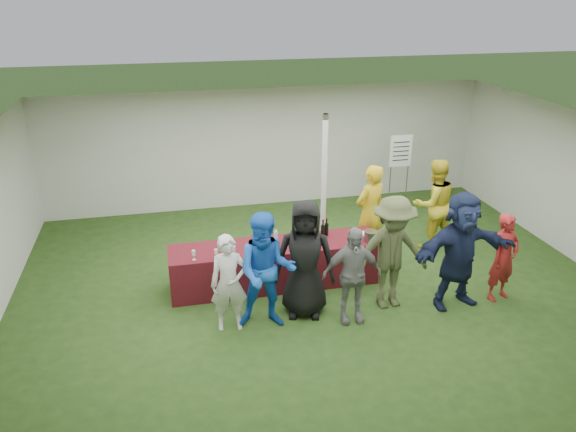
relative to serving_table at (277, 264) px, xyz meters
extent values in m
plane|color=#284719|center=(0.60, -0.21, -0.38)|extent=(60.00, 60.00, 0.00)
plane|color=white|center=(0.60, 3.79, 0.97)|extent=(10.00, 0.00, 10.00)
plane|color=white|center=(0.60, -4.21, 0.97)|extent=(10.00, 0.00, 10.00)
plane|color=white|center=(0.60, -0.21, 2.33)|extent=(10.00, 10.00, 0.00)
cylinder|color=silver|center=(1.10, 0.99, 0.98)|extent=(0.10, 0.10, 2.70)
cube|color=maroon|center=(0.00, 0.00, 0.00)|extent=(3.60, 0.80, 0.75)
cylinder|color=black|center=(0.33, 0.12, 0.48)|extent=(0.07, 0.07, 0.22)
cylinder|color=black|center=(0.33, 0.12, 0.64)|extent=(0.03, 0.03, 0.08)
cylinder|color=maroon|center=(0.33, 0.12, 0.69)|extent=(0.03, 0.03, 0.02)
cylinder|color=black|center=(0.39, 0.15, 0.48)|extent=(0.07, 0.07, 0.22)
cylinder|color=black|center=(0.39, 0.15, 0.64)|extent=(0.03, 0.03, 0.08)
cylinder|color=maroon|center=(0.39, 0.15, 0.69)|extent=(0.03, 0.03, 0.02)
cylinder|color=black|center=(0.59, 0.10, 0.48)|extent=(0.07, 0.07, 0.22)
cylinder|color=black|center=(0.59, 0.10, 0.64)|extent=(0.03, 0.03, 0.08)
cylinder|color=maroon|center=(0.59, 0.10, 0.69)|extent=(0.03, 0.03, 0.02)
cylinder|color=black|center=(0.73, 0.17, 0.48)|extent=(0.07, 0.07, 0.22)
cylinder|color=black|center=(0.73, 0.17, 0.64)|extent=(0.03, 0.03, 0.08)
cylinder|color=maroon|center=(0.73, 0.17, 0.69)|extent=(0.03, 0.03, 0.02)
cylinder|color=black|center=(0.84, 0.12, 0.48)|extent=(0.07, 0.07, 0.22)
cylinder|color=black|center=(0.84, 0.12, 0.64)|extent=(0.03, 0.03, 0.08)
cylinder|color=maroon|center=(0.84, 0.12, 0.69)|extent=(0.03, 0.03, 0.02)
cylinder|color=black|center=(0.92, 0.17, 0.48)|extent=(0.07, 0.07, 0.22)
cylinder|color=black|center=(0.92, 0.17, 0.64)|extent=(0.03, 0.03, 0.08)
cylinder|color=maroon|center=(0.92, 0.17, 0.69)|extent=(0.03, 0.03, 0.02)
cylinder|color=silver|center=(-1.39, -0.26, 0.38)|extent=(0.06, 0.06, 0.00)
cylinder|color=silver|center=(-1.39, -0.26, 0.42)|extent=(0.01, 0.01, 0.07)
cylinder|color=silver|center=(-1.39, -0.26, 0.50)|extent=(0.06, 0.06, 0.08)
cylinder|color=#40060A|center=(-1.39, -0.26, 0.47)|extent=(0.05, 0.05, 0.02)
cylinder|color=silver|center=(-1.04, -0.30, 0.38)|extent=(0.06, 0.06, 0.00)
cylinder|color=silver|center=(-1.04, -0.30, 0.42)|extent=(0.01, 0.01, 0.07)
cylinder|color=silver|center=(-1.04, -0.30, 0.50)|extent=(0.06, 0.06, 0.08)
cylinder|color=#40060A|center=(-1.04, -0.30, 0.47)|extent=(0.05, 0.05, 0.02)
cylinder|color=silver|center=(-0.75, -0.25, 0.38)|extent=(0.06, 0.06, 0.00)
cylinder|color=silver|center=(-0.75, -0.25, 0.42)|extent=(0.01, 0.01, 0.07)
cylinder|color=silver|center=(-0.75, -0.25, 0.50)|extent=(0.06, 0.06, 0.08)
cylinder|color=#40060A|center=(-0.75, -0.25, 0.47)|extent=(0.05, 0.05, 0.02)
cylinder|color=silver|center=(-0.30, -0.27, 0.38)|extent=(0.06, 0.06, 0.00)
cylinder|color=silver|center=(-0.30, -0.27, 0.42)|extent=(0.01, 0.01, 0.07)
cylinder|color=silver|center=(-0.30, -0.27, 0.50)|extent=(0.06, 0.06, 0.08)
cylinder|color=#40060A|center=(-0.30, -0.27, 0.47)|extent=(0.05, 0.05, 0.02)
cylinder|color=silver|center=(1.26, -0.22, 0.38)|extent=(0.06, 0.06, 0.00)
cylinder|color=silver|center=(1.26, -0.22, 0.42)|extent=(0.01, 0.01, 0.07)
cylinder|color=silver|center=(1.26, -0.22, 0.50)|extent=(0.06, 0.06, 0.08)
cylinder|color=#40060A|center=(1.26, -0.22, 0.47)|extent=(0.05, 0.05, 0.02)
cylinder|color=silver|center=(0.01, 0.08, 0.47)|extent=(0.07, 0.07, 0.20)
cylinder|color=silver|center=(0.01, 0.08, 0.59)|extent=(0.03, 0.03, 0.03)
cube|color=white|center=(1.51, 0.05, 0.39)|extent=(0.25, 0.18, 0.03)
cylinder|color=slate|center=(1.60, -0.22, 0.46)|extent=(0.24, 0.24, 0.18)
cylinder|color=slate|center=(3.09, 2.55, 0.18)|extent=(0.02, 0.02, 1.10)
cylinder|color=slate|center=(3.49, 2.55, 0.18)|extent=(0.02, 0.02, 1.10)
cube|color=white|center=(3.29, 2.55, 1.07)|extent=(0.50, 0.02, 0.70)
cube|color=black|center=(3.29, 2.53, 1.27)|extent=(0.36, 0.01, 0.02)
cube|color=black|center=(3.29, 2.53, 1.17)|extent=(0.36, 0.01, 0.02)
cube|color=black|center=(3.29, 2.53, 1.07)|extent=(0.36, 0.01, 0.02)
cube|color=black|center=(3.29, 2.53, 0.97)|extent=(0.36, 0.01, 0.02)
cube|color=black|center=(3.29, 2.53, 0.88)|extent=(0.36, 0.01, 0.02)
imported|color=gold|center=(1.87, 0.58, 0.54)|extent=(0.79, 0.67, 1.84)
imported|color=gold|center=(3.26, 0.80, 0.51)|extent=(0.92, 0.75, 1.78)
imported|color=silver|center=(-0.95, -1.15, 0.38)|extent=(0.56, 0.38, 1.51)
imported|color=blue|center=(-0.40, -1.19, 0.53)|extent=(1.00, 0.85, 1.82)
imported|color=black|center=(0.23, -0.99, 0.57)|extent=(1.04, 0.81, 1.89)
imported|color=gray|center=(0.88, -1.34, 0.40)|extent=(0.93, 0.44, 1.55)
imported|color=#48502D|center=(1.62, -1.08, 0.56)|extent=(1.25, 0.77, 1.87)
imported|color=#192243|center=(2.66, -1.28, 0.58)|extent=(1.83, 0.78, 1.92)
imported|color=#AA2122|center=(3.47, -1.27, 0.37)|extent=(0.62, 0.50, 1.48)
camera|label=1|loc=(-1.71, -8.35, 4.45)|focal=35.00mm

